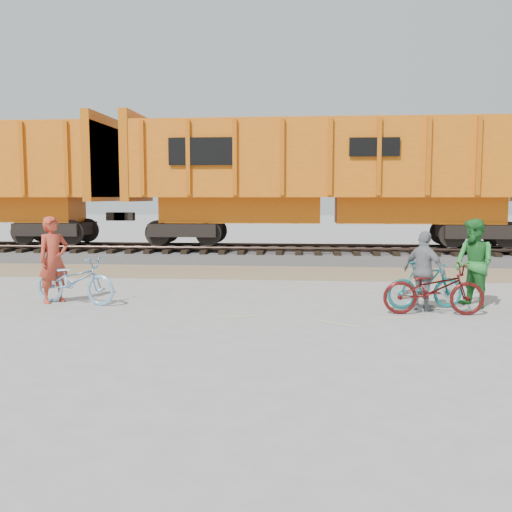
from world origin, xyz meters
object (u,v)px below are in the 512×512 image
at_px(person_solo, 53,260).
at_px(bicycle_blue, 75,280).
at_px(hopper_car_center, 328,175).
at_px(person_man, 474,263).
at_px(person_woman, 424,271).
at_px(bicycle_maroon, 433,289).
at_px(bicycle_teal, 425,285).

bearing_deg(person_solo, bicycle_blue, -63.79).
bearing_deg(hopper_car_center, person_solo, -125.21).
bearing_deg(person_man, hopper_car_center, 171.18).
relative_size(hopper_car_center, person_woman, 8.85).
xyz_separation_m(person_solo, person_woman, (7.70, -0.19, -0.13)).
bearing_deg(person_solo, bicycle_maroon, -56.83).
relative_size(bicycle_teal, person_man, 0.88).
height_order(bicycle_maroon, person_woman, person_woman).
height_order(bicycle_teal, person_woman, person_woman).
relative_size(bicycle_maroon, person_solo, 1.03).
bearing_deg(person_solo, bicycle_teal, -52.45).
relative_size(hopper_car_center, person_solo, 7.60).
relative_size(bicycle_blue, bicycle_teal, 1.20).
bearing_deg(bicycle_teal, bicycle_blue, 78.46).
height_order(bicycle_teal, bicycle_maroon, bicycle_maroon).
distance_m(bicycle_blue, bicycle_maroon, 7.31).
distance_m(hopper_car_center, person_woman, 9.26).
relative_size(hopper_car_center, bicycle_teal, 8.77).
height_order(bicycle_blue, person_man, person_man).
bearing_deg(person_man, person_solo, -114.93).
distance_m(bicycle_teal, person_solo, 7.78).
bearing_deg(hopper_car_center, person_man, -72.57).
bearing_deg(bicycle_blue, person_man, -73.70).
bearing_deg(person_woman, person_man, -113.62).
relative_size(bicycle_blue, bicycle_maroon, 1.01).
xyz_separation_m(bicycle_blue, bicycle_maroon, (7.30, -0.49, -0.00)).
relative_size(bicycle_teal, person_solo, 0.87).
xyz_separation_m(hopper_car_center, person_woman, (1.59, -8.85, -2.21)).
distance_m(bicycle_maroon, person_man, 1.32).
xyz_separation_m(bicycle_blue, bicycle_teal, (7.26, 0.10, -0.02)).
distance_m(hopper_car_center, bicycle_blue, 10.69).
bearing_deg(hopper_car_center, bicycle_blue, -122.64).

